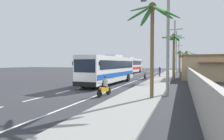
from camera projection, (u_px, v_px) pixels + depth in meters
ground_plane at (59, 93)px, 15.78m from camera, size 160.00×160.00×0.00m
sidewalk_kerb at (156, 83)px, 22.73m from camera, size 3.20×90.00×0.14m
lane_markings at (129, 79)px, 28.76m from camera, size 3.69×71.00×0.01m
boundary_wall at (188, 75)px, 25.10m from camera, size 0.24×60.00×1.93m
coach_bus_foreground at (110, 69)px, 22.56m from camera, size 3.10×12.09×3.58m
coach_bus_far_lane at (131, 65)px, 45.51m from camera, size 3.13×12.19×3.95m
motorcycle_beside_bus at (145, 75)px, 29.73m from camera, size 0.56×1.96×1.66m
motorcycle_trailing at (105, 88)px, 14.29m from camera, size 0.56×1.96×1.61m
pedestrian_near_kerb at (160, 71)px, 33.18m from camera, size 0.36×0.36×1.73m
utility_pole_nearest at (167, 24)px, 14.15m from camera, size 3.33×0.24×10.39m
utility_pole_mid at (174, 48)px, 28.66m from camera, size 3.07×0.24×9.12m
utility_pole_far at (176, 52)px, 43.15m from camera, size 2.49×0.24×9.93m
utility_pole_distant at (179, 55)px, 57.51m from camera, size 1.83×0.24×9.77m
palm_nearest at (187, 57)px, 35.25m from camera, size 3.75×3.85×4.86m
palm_second at (174, 46)px, 34.78m from camera, size 3.05×3.02×7.77m
palm_third at (174, 47)px, 25.73m from camera, size 3.02×2.90×6.64m
palm_fourth at (180, 57)px, 46.96m from camera, size 2.99×2.79×5.70m
palm_farthest at (152, 26)px, 12.64m from camera, size 3.77×3.29×6.68m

